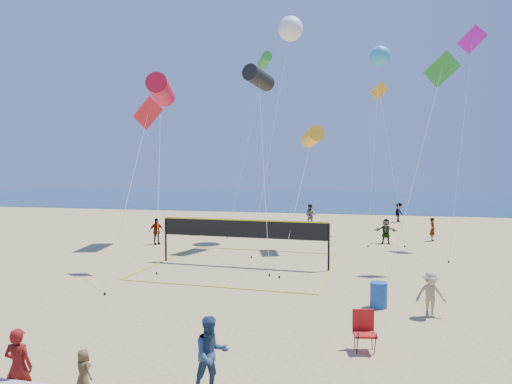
% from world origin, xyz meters
% --- Properties ---
extents(ground, '(120.00, 120.00, 0.00)m').
position_xyz_m(ground, '(0.00, 0.00, 0.00)').
color(ground, tan).
rests_on(ground, ground).
extents(ocean, '(140.00, 50.00, 0.03)m').
position_xyz_m(ocean, '(0.00, 62.00, 0.01)').
color(ocean, navy).
rests_on(ocean, ground).
extents(woman, '(0.61, 0.44, 1.56)m').
position_xyz_m(woman, '(-2.83, -2.69, 0.78)').
color(woman, maroon).
rests_on(woman, ground).
extents(toddler, '(0.45, 0.39, 0.79)m').
position_xyz_m(toddler, '(-1.19, -2.97, 0.99)').
color(toddler, brown).
rests_on(toddler, seawall).
extents(bystander_a, '(0.99, 0.96, 1.61)m').
position_xyz_m(bystander_a, '(0.73, -1.31, 0.81)').
color(bystander_a, navy).
rests_on(bystander_a, ground).
extents(bystander_b, '(0.99, 0.64, 1.45)m').
position_xyz_m(bystander_b, '(5.98, 4.87, 0.72)').
color(bystander_b, tan).
rests_on(bystander_b, ground).
extents(far_person_0, '(0.93, 0.99, 1.64)m').
position_xyz_m(far_person_0, '(-8.50, 15.67, 0.82)').
color(far_person_0, gray).
rests_on(far_person_0, ground).
extents(far_person_1, '(1.48, 0.60, 1.55)m').
position_xyz_m(far_person_1, '(5.37, 19.18, 0.78)').
color(far_person_1, gray).
rests_on(far_person_1, ground).
extents(far_person_2, '(0.40, 0.58, 1.51)m').
position_xyz_m(far_person_2, '(8.38, 20.89, 0.76)').
color(far_person_2, gray).
rests_on(far_person_2, ground).
extents(far_person_3, '(0.96, 0.79, 1.82)m').
position_xyz_m(far_person_3, '(-0.11, 26.35, 0.91)').
color(far_person_3, gray).
rests_on(far_person_3, ground).
extents(far_person_4, '(1.12, 1.25, 1.68)m').
position_xyz_m(far_person_4, '(7.11, 31.24, 0.84)').
color(far_person_4, gray).
rests_on(far_person_4, ground).
extents(camp_chair, '(0.64, 0.76, 1.15)m').
position_xyz_m(camp_chair, '(3.89, 1.66, 0.59)').
color(camp_chair, '#AB1613').
rests_on(camp_chair, ground).
extents(trash_barrel, '(0.73, 0.73, 0.86)m').
position_xyz_m(trash_barrel, '(4.41, 5.50, 0.43)').
color(trash_barrel, '#18479E').
rests_on(trash_barrel, ground).
extents(volleyball_net, '(8.82, 8.68, 2.25)m').
position_xyz_m(volleyball_net, '(-1.73, 10.89, 1.53)').
color(volleyball_net, black).
rests_on(volleyball_net, ground).
extents(kite_0, '(4.39, 9.67, 10.41)m').
position_xyz_m(kite_0, '(-8.36, 16.23, 9.55)').
color(kite_0, red).
rests_on(kite_0, ground).
extents(kite_1, '(2.93, 8.51, 10.68)m').
position_xyz_m(kite_1, '(-2.15, 16.25, 10.03)').
color(kite_1, black).
rests_on(kite_1, ground).
extents(kite_2, '(1.58, 8.49, 7.10)m').
position_xyz_m(kite_2, '(1.05, 16.08, 6.51)').
color(kite_2, '#FFAE20').
rests_on(kite_2, ground).
extents(kite_3, '(1.58, 4.76, 8.06)m').
position_xyz_m(kite_3, '(-5.85, 9.11, 6.87)').
color(kite_3, red).
rests_on(kite_3, ground).
extents(kite_4, '(3.62, 5.89, 10.13)m').
position_xyz_m(kite_4, '(7.23, 12.09, 8.77)').
color(kite_4, green).
rests_on(kite_4, ground).
extents(kite_5, '(2.90, 5.89, 13.21)m').
position_xyz_m(kite_5, '(10.03, 19.07, 11.59)').
color(kite_5, '#C614AF').
rests_on(kite_5, ground).
extents(kite_6, '(2.13, 8.28, 14.70)m').
position_xyz_m(kite_6, '(-0.83, 20.00, 13.88)').
color(kite_6, white).
rests_on(kite_6, ground).
extents(kite_7, '(1.61, 7.53, 13.56)m').
position_xyz_m(kite_7, '(5.05, 24.35, 12.84)').
color(kite_7, '#30A0D1').
rests_on(kite_7, ground).
extents(kite_8, '(2.38, 5.61, 13.35)m').
position_xyz_m(kite_8, '(-3.35, 23.79, 12.83)').
color(kite_8, green).
rests_on(kite_8, ground).
extents(kite_9, '(2.09, 6.18, 10.95)m').
position_xyz_m(kite_9, '(5.15, 23.50, 9.37)').
color(kite_9, '#FFAE20').
rests_on(kite_9, ground).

